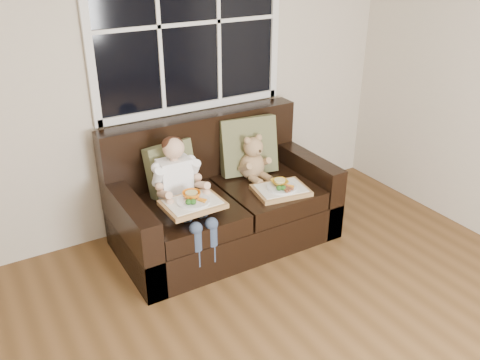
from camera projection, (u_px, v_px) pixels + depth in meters
room_walls at (395, 147)px, 1.79m from camera, size 4.52×5.02×2.71m
window_back at (189, 24)px, 3.85m from camera, size 1.62×0.04×1.37m
loveseat at (221, 204)px, 4.09m from camera, size 1.70×0.92×0.96m
pillow_left at (171, 168)px, 3.90m from camera, size 0.42×0.25×0.40m
pillow_right at (248, 146)px, 4.20m from camera, size 0.50×0.30×0.49m
child at (180, 185)px, 3.68m from camera, size 0.35×0.58×0.79m
teddy_bear at (253, 161)px, 4.13m from camera, size 0.23×0.29×0.38m
tray_left at (193, 202)px, 3.55m from camera, size 0.42×0.32×0.10m
tray_right at (281, 189)px, 3.94m from camera, size 0.45×0.37×0.09m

